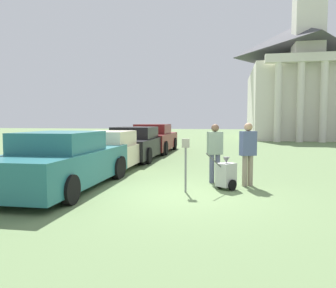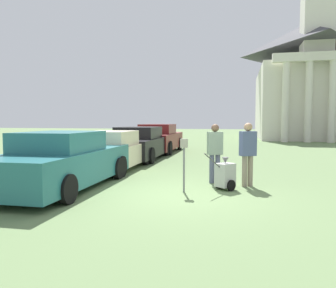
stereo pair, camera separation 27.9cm
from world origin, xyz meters
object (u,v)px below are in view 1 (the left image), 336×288
object	(u,v)px
parked_car_black	(136,144)
person_worker	(215,150)
parked_car_maroon	(154,139)
parking_meter	(186,155)
parked_car_teal	(64,162)
equipment_cart	(226,175)
parked_car_cream	(109,152)
person_supervisor	(248,150)
church	(296,75)

from	to	relation	value
parked_car_black	person_worker	bearing A→B (deg)	-54.17
parked_car_maroon	parking_meter	bearing A→B (deg)	-73.31
parked_car_teal	person_worker	bearing A→B (deg)	21.24
parked_car_maroon	equipment_cart	bearing A→B (deg)	-67.24
parking_meter	equipment_cart	bearing A→B (deg)	27.97
parked_car_cream	parking_meter	size ratio (longest dim) A/B	3.57
person_worker	person_supervisor	xyz separation A→B (m)	(0.90, -0.30, 0.02)
parking_meter	church	size ratio (longest dim) A/B	0.05
person_supervisor	person_worker	bearing A→B (deg)	-45.90
parked_car_teal	parked_car_cream	world-z (taller)	parked_car_teal
parked_car_maroon	person_supervisor	xyz separation A→B (m)	(4.73, -8.91, 0.24)
parked_car_teal	person_worker	distance (m)	4.15
parked_car_cream	person_worker	bearing A→B (deg)	-25.23
parking_meter	person_worker	world-z (taller)	person_worker
parked_car_cream	person_supervisor	xyz separation A→B (m)	(4.73, -2.03, 0.33)
parking_meter	person_supervisor	distance (m)	1.89
parked_car_teal	parked_car_cream	bearing A→B (deg)	89.03
person_supervisor	parked_car_black	bearing A→B (deg)	-76.35
parked_car_black	parked_car_maroon	distance (m)	3.48
person_supervisor	church	xyz separation A→B (m)	(6.01, 26.40, 5.45)
parked_car_black	parked_car_teal	bearing A→B (deg)	-90.97
parked_car_maroon	parking_meter	distance (m)	10.49
parking_meter	person_supervisor	bearing A→B (deg)	34.99
parked_car_cream	parking_meter	distance (m)	4.46
parked_car_maroon	equipment_cart	size ratio (longest dim) A/B	5.11
parked_car_cream	person_worker	distance (m)	4.22
parking_meter	person_worker	bearing A→B (deg)	64.83
person_worker	church	xyz separation A→B (m)	(6.91, 26.10, 5.48)
parking_meter	parked_car_teal	bearing A→B (deg)	-176.76
parked_car_maroon	church	world-z (taller)	church
parked_car_cream	parking_meter	world-z (taller)	parked_car_cream
parked_car_black	parking_meter	size ratio (longest dim) A/B	3.91
parked_car_cream	equipment_cart	world-z (taller)	parked_car_cream
person_worker	church	distance (m)	27.55
parking_meter	church	bearing A→B (deg)	74.61
parked_car_teal	equipment_cart	size ratio (longest dim) A/B	5.03
parking_meter	equipment_cart	distance (m)	1.24
parked_car_cream	church	bearing A→B (deg)	65.23
parked_car_teal	equipment_cart	xyz separation A→B (m)	(4.16, 0.70, -0.31)
person_worker	church	bearing A→B (deg)	-122.44
parking_meter	church	world-z (taller)	church
person_worker	equipment_cart	distance (m)	1.09
person_worker	person_supervisor	world-z (taller)	person_supervisor
parked_car_teal	equipment_cart	distance (m)	4.23
parked_car_black	person_supervisor	distance (m)	7.20
parked_car_black	person_supervisor	xyz separation A→B (m)	(4.73, -5.42, 0.29)
church	parked_car_black	bearing A→B (deg)	-117.13
person_supervisor	church	bearing A→B (deg)	-130.29
person_worker	equipment_cart	size ratio (longest dim) A/B	1.68
parked_car_maroon	parked_car_teal	bearing A→B (deg)	-90.97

